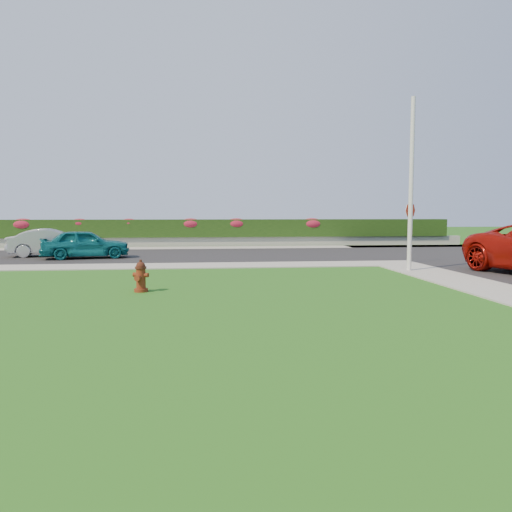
{
  "coord_description": "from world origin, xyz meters",
  "views": [
    {
      "loc": [
        -0.96,
        -10.93,
        2.14
      ],
      "look_at": [
        0.57,
        3.12,
        0.9
      ],
      "focal_mm": 35.0,
      "sensor_mm": 36.0,
      "label": 1
    }
  ],
  "objects": [
    {
      "name": "fire_hydrant",
      "position": [
        -2.61,
        2.66,
        0.41
      ],
      "size": [
        0.45,
        0.43,
        0.87
      ],
      "rotation": [
        0.0,
        0.0,
        -0.37
      ],
      "color": "#4D1F0C",
      "rests_on": "ground"
    },
    {
      "name": "flower_clump_e",
      "position": [
        1.21,
        20.5,
        1.43
      ],
      "size": [
        1.37,
        0.88,
        0.68
      ],
      "primitive_type": "ellipsoid",
      "color": "#AE1D38",
      "rests_on": "hedge"
    },
    {
      "name": "ground",
      "position": [
        0.0,
        0.0,
        0.0
      ],
      "size": [
        120.0,
        120.0,
        0.0
      ],
      "primitive_type": "plane",
      "color": "black",
      "rests_on": "ground"
    },
    {
      "name": "flower_clump_c",
      "position": [
        -5.41,
        20.5,
        1.48
      ],
      "size": [
        1.12,
        0.72,
        0.56
      ],
      "primitive_type": "ellipsoid",
      "color": "#AE1D38",
      "rests_on": "hedge"
    },
    {
      "name": "flower_clump_f",
      "position": [
        6.07,
        20.5,
        1.41
      ],
      "size": [
        1.44,
        0.92,
        0.72
      ],
      "primitive_type": "ellipsoid",
      "color": "#AE1D38",
      "rests_on": "hedge"
    },
    {
      "name": "sidewalk_far",
      "position": [
        -6.0,
        9.0,
        0.02
      ],
      "size": [
        24.0,
        2.0,
        0.04
      ],
      "primitive_type": "cube",
      "color": "gray",
      "rests_on": "ground"
    },
    {
      "name": "flower_clump_b",
      "position": [
        -8.37,
        20.5,
        1.47
      ],
      "size": [
        1.16,
        0.74,
        0.58
      ],
      "primitive_type": "ellipsoid",
      "color": "#AE1D38",
      "rests_on": "hedge"
    },
    {
      "name": "flower_clump_a",
      "position": [
        -11.67,
        20.5,
        1.41
      ],
      "size": [
        1.44,
        0.93,
        0.72
      ],
      "primitive_type": "ellipsoid",
      "color": "#AE1D38",
      "rests_on": "hedge"
    },
    {
      "name": "sidewalk_beyond",
      "position": [
        -1.0,
        19.0,
        0.02
      ],
      "size": [
        34.0,
        2.0,
        0.04
      ],
      "primitive_type": "cube",
      "color": "gray",
      "rests_on": "ground"
    },
    {
      "name": "street_far",
      "position": [
        -5.0,
        14.0,
        0.02
      ],
      "size": [
        26.0,
        8.0,
        0.04
      ],
      "primitive_type": "cube",
      "color": "black",
      "rests_on": "ground"
    },
    {
      "name": "sedan_teal",
      "position": [
        -6.28,
        12.58,
        0.7
      ],
      "size": [
        4.15,
        2.41,
        1.33
      ],
      "primitive_type": "imported",
      "rotation": [
        0.0,
        0.0,
        1.8
      ],
      "color": "#0D5D65",
      "rests_on": "street_far"
    },
    {
      "name": "utility_pole",
      "position": [
        6.52,
        6.38,
        3.11
      ],
      "size": [
        0.16,
        0.16,
        6.22
      ],
      "primitive_type": "cylinder",
      "color": "silver",
      "rests_on": "ground"
    },
    {
      "name": "stop_sign",
      "position": [
        7.67,
        9.06,
        1.91
      ],
      "size": [
        0.6,
        0.4,
        2.57
      ],
      "rotation": [
        0.0,
        0.0,
        0.18
      ],
      "color": "slate",
      "rests_on": "ground"
    },
    {
      "name": "sedan_silver",
      "position": [
        -8.12,
        13.92,
        0.7
      ],
      "size": [
        4.17,
        2.08,
        1.31
      ],
      "primitive_type": "imported",
      "rotation": [
        0.0,
        0.0,
        1.75
      ],
      "color": "#9B9DA2",
      "rests_on": "street_far"
    },
    {
      "name": "flower_clump_d",
      "position": [
        -1.66,
        20.5,
        1.42
      ],
      "size": [
        1.39,
        0.89,
        0.69
      ],
      "primitive_type": "ellipsoid",
      "color": "#AE1D38",
      "rests_on": "hedge"
    },
    {
      "name": "retaining_wall",
      "position": [
        -1.0,
        20.5,
        0.3
      ],
      "size": [
        34.0,
        0.4,
        0.6
      ],
      "primitive_type": "cube",
      "color": "gray",
      "rests_on": "ground"
    },
    {
      "name": "curb_corner",
      "position": [
        7.0,
        9.0,
        0.02
      ],
      "size": [
        2.0,
        2.0,
        0.04
      ],
      "primitive_type": "cube",
      "color": "gray",
      "rests_on": "ground"
    },
    {
      "name": "hedge",
      "position": [
        -1.0,
        20.6,
        1.15
      ],
      "size": [
        32.0,
        0.9,
        1.1
      ],
      "primitive_type": "cube",
      "color": "black",
      "rests_on": "retaining_wall"
    }
  ]
}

